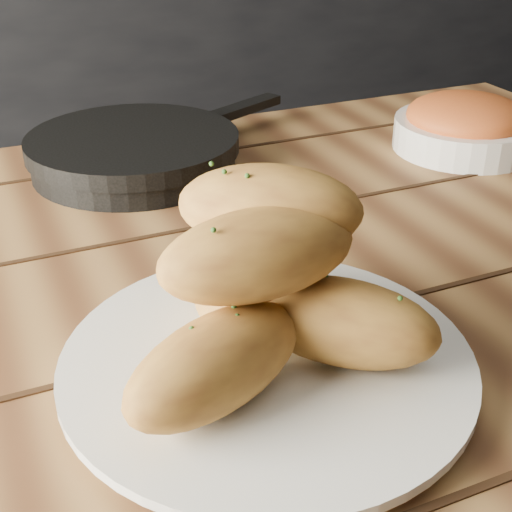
{
  "coord_description": "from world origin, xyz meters",
  "views": [
    {
      "loc": [
        -0.76,
        -0.52,
        1.08
      ],
      "look_at": [
        -0.59,
        -0.12,
        0.84
      ],
      "focal_mm": 50.0,
      "sensor_mm": 36.0,
      "label": 1
    }
  ],
  "objects": [
    {
      "name": "table",
      "position": [
        -0.59,
        0.01,
        0.64
      ],
      "size": [
        1.37,
        0.85,
        0.75
      ],
      "color": "olive",
      "rests_on": "ground"
    },
    {
      "name": "plate",
      "position": [
        -0.59,
        -0.14,
        0.76
      ],
      "size": [
        0.3,
        0.3,
        0.02
      ],
      "color": "white",
      "rests_on": "table"
    },
    {
      "name": "skillet",
      "position": [
        -0.57,
        0.29,
        0.77
      ],
      "size": [
        0.37,
        0.26,
        0.05
      ],
      "color": "black",
      "rests_on": "table"
    },
    {
      "name": "bowl",
      "position": [
        -0.15,
        0.19,
        0.78
      ],
      "size": [
        0.18,
        0.18,
        0.07
      ],
      "color": "white",
      "rests_on": "table"
    },
    {
      "name": "counter",
      "position": [
        0.0,
        1.7,
        0.45
      ],
      "size": [
        2.8,
        0.6,
        0.9
      ],
      "primitive_type": "cube",
      "color": "black",
      "rests_on": "ground"
    },
    {
      "name": "bread_rolls",
      "position": [
        -0.59,
        -0.13,
        0.82
      ],
      "size": [
        0.25,
        0.22,
        0.13
      ],
      "color": "#C48B36",
      "rests_on": "plate"
    }
  ]
}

